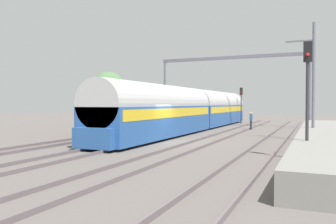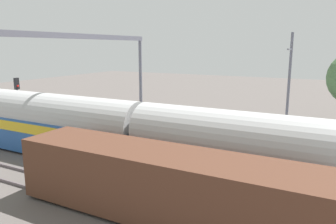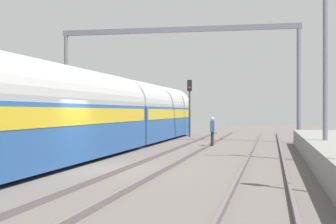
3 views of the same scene
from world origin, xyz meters
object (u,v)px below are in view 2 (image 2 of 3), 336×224
object	(u,v)px
freight_car	(162,185)
person_crossing	(150,129)
catenary_gantry	(76,62)
railway_signal_far	(18,99)
passenger_train	(141,137)

from	to	relation	value
freight_car	person_crossing	size ratio (longest dim) A/B	7.51
freight_car	catenary_gantry	world-z (taller)	catenary_gantry
person_crossing	railway_signal_far	size ratio (longest dim) A/B	0.38
person_crossing	catenary_gantry	size ratio (longest dim) A/B	0.10
catenary_gantry	passenger_train	bearing A→B (deg)	-107.38
passenger_train	person_crossing	world-z (taller)	passenger_train
freight_car	railway_signal_far	xyz separation A→B (m)	(5.99, 16.25, 1.49)
railway_signal_far	catenary_gantry	bearing A→B (deg)	-88.88
railway_signal_far	catenary_gantry	size ratio (longest dim) A/B	0.28
freight_car	catenary_gantry	bearing A→B (deg)	58.75
freight_car	catenary_gantry	distance (m)	12.60
freight_car	person_crossing	world-z (taller)	freight_car
person_crossing	catenary_gantry	distance (m)	6.99
freight_car	railway_signal_far	bearing A→B (deg)	69.75
passenger_train	railway_signal_far	xyz separation A→B (m)	(1.92, 12.68, 0.99)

